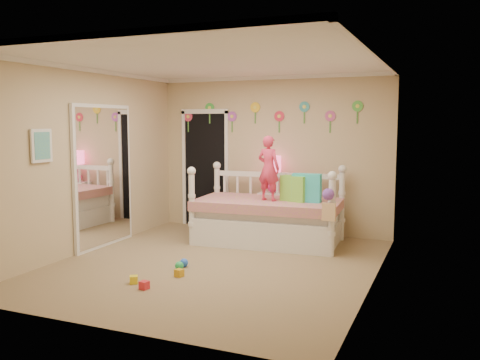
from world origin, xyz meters
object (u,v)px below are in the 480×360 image
at_px(daybed, 268,204).
at_px(table_lamp, 273,168).
at_px(child, 269,168).
at_px(nightstand, 272,213).

distance_m(daybed, table_lamp, 0.81).
height_order(child, table_lamp, child).
bearing_deg(nightstand, daybed, -75.84).
height_order(daybed, table_lamp, table_lamp).
bearing_deg(child, nightstand, -64.36).
bearing_deg(daybed, table_lamp, 99.51).
relative_size(child, nightstand, 1.43).
xyz_separation_m(daybed, table_lamp, (-0.15, 0.63, 0.49)).
height_order(child, nightstand, child).
xyz_separation_m(child, table_lamp, (-0.19, 0.73, -0.07)).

